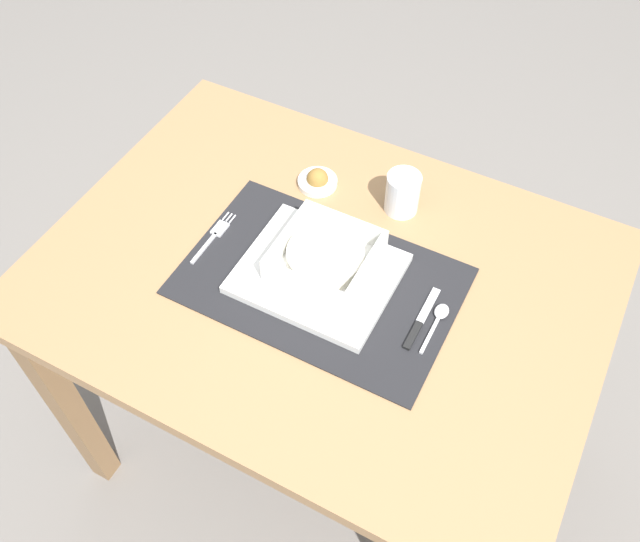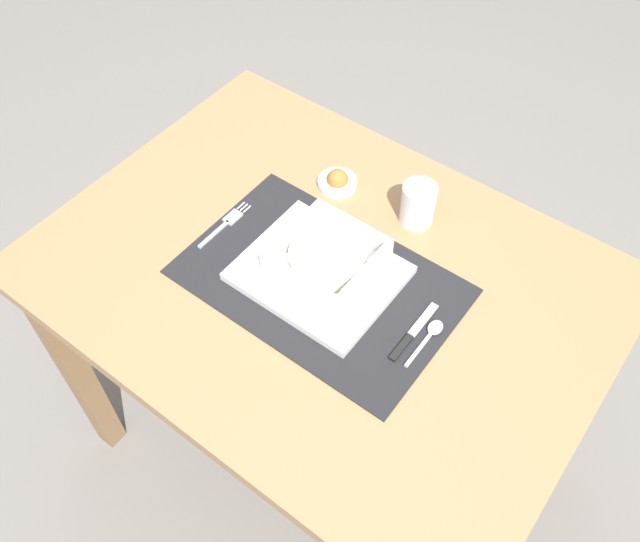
{
  "view_description": "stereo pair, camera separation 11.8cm",
  "coord_description": "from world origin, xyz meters",
  "px_view_note": "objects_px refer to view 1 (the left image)",
  "views": [
    {
      "loc": [
        0.34,
        -0.66,
        1.69
      ],
      "look_at": [
        0.01,
        -0.02,
        0.75
      ],
      "focal_mm": 38.27,
      "sensor_mm": 36.0,
      "label": 1
    },
    {
      "loc": [
        0.44,
        -0.6,
        1.69
      ],
      "look_at": [
        0.01,
        -0.02,
        0.75
      ],
      "focal_mm": 38.27,
      "sensor_mm": 36.0,
      "label": 2
    }
  ],
  "objects_px": {
    "dining_table": "(321,305)",
    "drinking_glass": "(402,195)",
    "porridge_bowl": "(325,258)",
    "butter_knife": "(420,322)",
    "fork": "(216,234)",
    "condiment_saucer": "(318,180)",
    "spoon": "(439,316)"
  },
  "relations": [
    {
      "from": "dining_table",
      "to": "drinking_glass",
      "type": "relative_size",
      "value": 12.08
    },
    {
      "from": "porridge_bowl",
      "to": "butter_knife",
      "type": "bearing_deg",
      "value": -7.37
    },
    {
      "from": "dining_table",
      "to": "porridge_bowl",
      "type": "bearing_deg",
      "value": 41.08
    },
    {
      "from": "porridge_bowl",
      "to": "butter_knife",
      "type": "height_order",
      "value": "porridge_bowl"
    },
    {
      "from": "porridge_bowl",
      "to": "butter_knife",
      "type": "relative_size",
      "value": 1.21
    },
    {
      "from": "fork",
      "to": "butter_knife",
      "type": "distance_m",
      "value": 0.41
    },
    {
      "from": "porridge_bowl",
      "to": "condiment_saucer",
      "type": "height_order",
      "value": "porridge_bowl"
    },
    {
      "from": "fork",
      "to": "condiment_saucer",
      "type": "distance_m",
      "value": 0.23
    },
    {
      "from": "fork",
      "to": "drinking_glass",
      "type": "xyz_separation_m",
      "value": [
        0.28,
        0.22,
        0.03
      ]
    },
    {
      "from": "dining_table",
      "to": "condiment_saucer",
      "type": "relative_size",
      "value": 12.79
    },
    {
      "from": "porridge_bowl",
      "to": "butter_knife",
      "type": "xyz_separation_m",
      "value": [
        0.19,
        -0.02,
        -0.03
      ]
    },
    {
      "from": "porridge_bowl",
      "to": "condiment_saucer",
      "type": "distance_m",
      "value": 0.22
    },
    {
      "from": "dining_table",
      "to": "drinking_glass",
      "type": "bearing_deg",
      "value": 73.37
    },
    {
      "from": "porridge_bowl",
      "to": "fork",
      "type": "bearing_deg",
      "value": -175.09
    },
    {
      "from": "fork",
      "to": "condiment_saucer",
      "type": "bearing_deg",
      "value": 64.55
    },
    {
      "from": "porridge_bowl",
      "to": "spoon",
      "type": "height_order",
      "value": "porridge_bowl"
    },
    {
      "from": "butter_knife",
      "to": "porridge_bowl",
      "type": "bearing_deg",
      "value": 174.14
    },
    {
      "from": "fork",
      "to": "spoon",
      "type": "distance_m",
      "value": 0.44
    },
    {
      "from": "condiment_saucer",
      "to": "porridge_bowl",
      "type": "bearing_deg",
      "value": -58.52
    },
    {
      "from": "fork",
      "to": "butter_knife",
      "type": "height_order",
      "value": "butter_knife"
    },
    {
      "from": "condiment_saucer",
      "to": "drinking_glass",
      "type": "bearing_deg",
      "value": 5.67
    },
    {
      "from": "butter_knife",
      "to": "spoon",
      "type": "bearing_deg",
      "value": 46.6
    },
    {
      "from": "fork",
      "to": "butter_knife",
      "type": "relative_size",
      "value": 1.0
    },
    {
      "from": "dining_table",
      "to": "drinking_glass",
      "type": "height_order",
      "value": "drinking_glass"
    },
    {
      "from": "porridge_bowl",
      "to": "drinking_glass",
      "type": "xyz_separation_m",
      "value": [
        0.06,
        0.2,
        -0.0
      ]
    },
    {
      "from": "porridge_bowl",
      "to": "spoon",
      "type": "xyz_separation_m",
      "value": [
        0.22,
        0.0,
        -0.03
      ]
    },
    {
      "from": "butter_knife",
      "to": "drinking_glass",
      "type": "xyz_separation_m",
      "value": [
        -0.14,
        0.23,
        0.03
      ]
    },
    {
      "from": "fork",
      "to": "condiment_saucer",
      "type": "height_order",
      "value": "condiment_saucer"
    },
    {
      "from": "porridge_bowl",
      "to": "fork",
      "type": "relative_size",
      "value": 1.21
    },
    {
      "from": "dining_table",
      "to": "drinking_glass",
      "type": "distance_m",
      "value": 0.26
    },
    {
      "from": "condiment_saucer",
      "to": "butter_knife",
      "type": "bearing_deg",
      "value": -34.72
    },
    {
      "from": "spoon",
      "to": "drinking_glass",
      "type": "bearing_deg",
      "value": 132.03
    }
  ]
}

